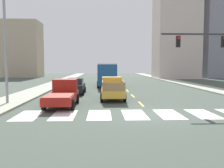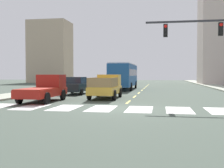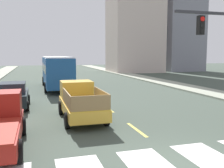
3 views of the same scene
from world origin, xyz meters
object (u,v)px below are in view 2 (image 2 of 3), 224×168
Objects in this scene: pickup_dark at (45,89)px; sedan_near_left at (76,86)px; pickup_stakebed at (107,87)px; city_bus at (124,74)px.

pickup_dark is 7.38m from sedan_near_left.
sedan_near_left is (-3.82, 3.90, -0.08)m from pickup_stakebed.
pickup_dark is at bearing -92.84° from sedan_near_left.
city_bus reaches higher than pickup_dark.
pickup_stakebed reaches higher than sedan_near_left.
city_bus is (-0.26, 13.21, 1.02)m from pickup_stakebed.
sedan_near_left is at bearing -110.63° from city_bus.
pickup_stakebed is at bearing -47.52° from sedan_near_left.
city_bus is at bearing 93.53° from pickup_stakebed.
city_bus is at bearing 67.21° from sedan_near_left.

